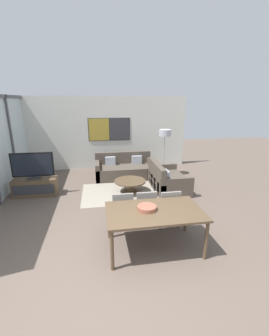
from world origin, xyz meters
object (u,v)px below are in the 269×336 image
object	(u,v)px
dining_table	(154,214)
dining_chair_left	(122,208)
tv_console	(35,187)
fruit_bowl	(147,208)
sofa_side	(166,181)
floor_lamp	(165,135)
television	(33,166)
sofa_main	(124,169)
dining_chair_right	(169,206)
dining_chair_centre	(145,206)
coffee_table	(130,183)

from	to	relation	value
dining_table	dining_chair_left	world-z (taller)	dining_chair_left
dining_table	tv_console	bearing A→B (deg)	133.42
fruit_bowl	sofa_side	bearing A→B (deg)	65.74
tv_console	floor_lamp	distance (m)	4.46
television	fruit_bowl	distance (m)	3.90
sofa_main	dining_chair_left	distance (m)	3.42
television	floor_lamp	size ratio (longest dim) A/B	0.68
fruit_bowl	floor_lamp	size ratio (longest dim) A/B	0.20
tv_console	dining_chair_right	bearing A→B (deg)	-34.48
sofa_side	floor_lamp	distance (m)	1.79
tv_console	dining_chair_centre	distance (m)	3.52
tv_console	sofa_main	bearing A→B (deg)	24.18
coffee_table	dining_chair_left	world-z (taller)	dining_chair_left
fruit_bowl	floor_lamp	distance (m)	4.31
dining_chair_centre	floor_lamp	xyz separation A→B (m)	(1.39, 3.28, 0.99)
floor_lamp	tv_console	bearing A→B (deg)	-165.02
television	fruit_bowl	size ratio (longest dim) A/B	3.33
tv_console	television	bearing A→B (deg)	90.00
television	dining_table	bearing A→B (deg)	-46.59
sofa_main	sofa_side	xyz separation A→B (m)	(1.13, -1.40, -0.00)
coffee_table	floor_lamp	bearing A→B (deg)	43.13
television	dining_chair_left	distance (m)	3.17
dining_chair_right	fruit_bowl	bearing A→B (deg)	-134.40
sofa_side	dining_chair_left	distance (m)	2.54
coffee_table	tv_console	bearing A→B (deg)	175.12
sofa_main	dining_table	world-z (taller)	sofa_main
dining_chair_centre	floor_lamp	size ratio (longest dim) A/B	0.51
tv_console	fruit_bowl	bearing A→B (deg)	-47.40
floor_lamp	sofa_side	bearing A→B (deg)	-103.24
sofa_side	dining_chair_left	world-z (taller)	dining_chair_left
tv_console	dining_chair_centre	world-z (taller)	dining_chair_centre
dining_table	floor_lamp	size ratio (longest dim) A/B	1.02
dining_chair_centre	fruit_bowl	xyz separation A→B (m)	(-0.13, -0.70, 0.32)
dining_chair_centre	television	bearing A→B (deg)	141.87
dining_chair_left	dining_chair_centre	bearing A→B (deg)	-0.05
floor_lamp	television	bearing A→B (deg)	-165.03
sofa_main	tv_console	bearing A→B (deg)	-155.82
dining_table	television	bearing A→B (deg)	133.41
sofa_main	dining_chair_centre	size ratio (longest dim) A/B	2.37
dining_chair_left	coffee_table	bearing A→B (deg)	77.09
tv_console	sofa_side	size ratio (longest dim) A/B	0.78
dining_chair_left	sofa_side	bearing A→B (deg)	51.62
sofa_side	dining_chair_centre	bearing A→B (deg)	151.42
dining_chair_left	dining_table	bearing A→B (deg)	-56.87
fruit_bowl	television	bearing A→B (deg)	132.59
coffee_table	dining_table	size ratio (longest dim) A/B	0.54
dining_table	dining_chair_right	xyz separation A→B (m)	(0.49, 0.69, -0.21)
sofa_main	coffee_table	xyz separation A→B (m)	(0.00, -1.45, 0.00)
dining_table	dining_chair_centre	distance (m)	0.78
television	coffee_table	world-z (taller)	television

